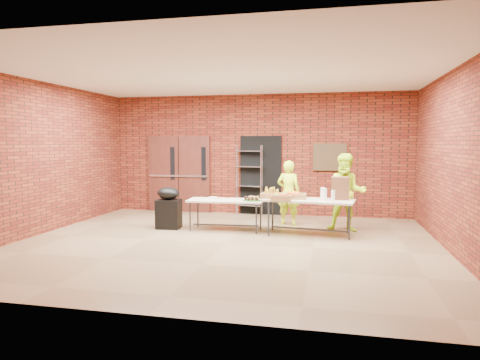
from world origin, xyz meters
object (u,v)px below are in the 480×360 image
object	(u,v)px
table_left	(226,202)
covered_grill	(169,208)
table_right	(309,202)
volunteer_man	(347,192)
wire_rack	(249,180)
volunteer_woman	(289,193)
coffee_dispenser	(340,188)

from	to	relation	value
table_left	covered_grill	xyz separation A→B (m)	(-1.30, -0.07, -0.15)
table_right	volunteer_man	bearing A→B (deg)	43.58
wire_rack	volunteer_man	xyz separation A→B (m)	(2.47, -1.65, -0.08)
table_left	table_right	size ratio (longest dim) A/B	0.89
volunteer_woman	volunteer_man	distance (m)	1.37
volunteer_woman	table_right	bearing A→B (deg)	129.54
table_left	volunteer_man	bearing A→B (deg)	6.63
wire_rack	coffee_dispenser	bearing A→B (deg)	-32.12
covered_grill	table_right	bearing A→B (deg)	-4.93
coffee_dispenser	volunteer_woman	bearing A→B (deg)	143.41
table_left	coffee_dispenser	distance (m)	2.46
volunteer_man	table_left	bearing A→B (deg)	-167.96
coffee_dispenser	volunteer_woman	xyz separation A→B (m)	(-1.15, 0.85, -0.22)
coffee_dispenser	volunteer_woman	distance (m)	1.45
table_right	coffee_dispenser	distance (m)	0.70
covered_grill	volunteer_woman	size ratio (longest dim) A/B	0.62
coffee_dispenser	volunteer_woman	world-z (taller)	volunteer_woman
table_right	volunteer_woman	size ratio (longest dim) A/B	1.25
covered_grill	volunteer_man	xyz separation A→B (m)	(3.88, 0.53, 0.38)
wire_rack	covered_grill	xyz separation A→B (m)	(-1.42, -2.17, -0.46)
volunteer_woman	volunteer_man	size ratio (longest dim) A/B	0.89
table_right	covered_grill	size ratio (longest dim) A/B	2.04
wire_rack	covered_grill	size ratio (longest dim) A/B	1.99
wire_rack	covered_grill	bearing A→B (deg)	-113.61
table_right	covered_grill	distance (m)	3.13
wire_rack	covered_grill	distance (m)	2.64
wire_rack	table_right	bearing A→B (deg)	-42.90
coffee_dispenser	volunteer_man	xyz separation A→B (m)	(0.15, 0.41, -0.14)
volunteer_woman	coffee_dispenser	bearing A→B (deg)	154.97
covered_grill	volunteer_woman	distance (m)	2.78
wire_rack	table_left	bearing A→B (deg)	-83.64
table_right	volunteer_man	xyz separation A→B (m)	(0.76, 0.56, 0.16)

